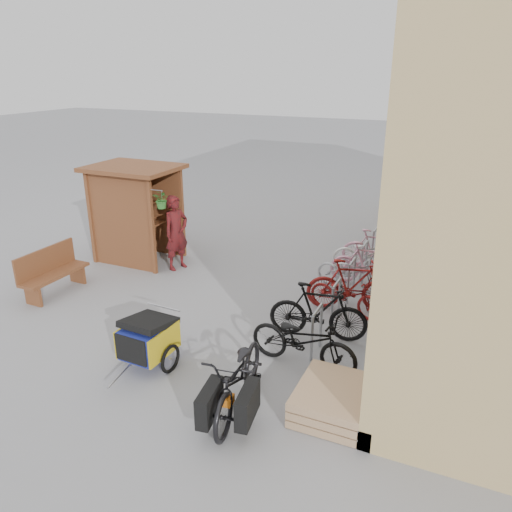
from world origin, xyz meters
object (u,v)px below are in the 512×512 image
at_px(pallet_stack, 333,400).
at_px(bench, 52,271).
at_px(bike_6, 368,254).
at_px(cargo_bike, 239,379).
at_px(bike_1, 318,311).
at_px(kiosk, 133,200).
at_px(bike_3, 352,285).
at_px(bike_2, 346,295).
at_px(bike_4, 350,272).
at_px(bike_0, 303,340).
at_px(bike_5, 368,264).
at_px(person_kiosk, 176,233).
at_px(shopping_carts, 415,218).
at_px(child_trailer, 148,338).
at_px(bike_7, 375,249).

relative_size(pallet_stack, bench, 0.75).
distance_m(pallet_stack, bike_6, 5.53).
relative_size(cargo_bike, bike_1, 1.17).
relative_size(kiosk, bike_3, 1.38).
bearing_deg(bike_1, bike_2, -20.49).
bearing_deg(pallet_stack, bike_6, 97.26).
distance_m(bike_3, bike_4, 1.05).
relative_size(bike_0, bike_5, 1.10).
distance_m(person_kiosk, bike_5, 4.55).
height_order(bench, bike_6, bench).
bearing_deg(pallet_stack, bike_0, 129.58).
height_order(cargo_bike, bike_4, cargo_bike).
height_order(shopping_carts, person_kiosk, person_kiosk).
bearing_deg(bike_6, bike_1, 164.02).
bearing_deg(bike_4, child_trailer, 159.29).
distance_m(bike_2, bike_5, 1.57).
bearing_deg(bike_3, cargo_bike, 154.36).
bearing_deg(bike_1, kiosk, 60.88).
xyz_separation_m(bench, bike_2, (6.06, 1.65, -0.11)).
bearing_deg(kiosk, bike_7, 18.06).
distance_m(bike_0, bike_5, 3.71).
bearing_deg(shopping_carts, pallet_stack, -90.00).
distance_m(child_trailer, bike_5, 5.36).
distance_m(bike_0, bike_4, 3.34).
bearing_deg(bike_6, bike_4, 159.61).
bearing_deg(bike_6, cargo_bike, 161.14).
distance_m(kiosk, bench, 2.68).
distance_m(bike_1, bike_6, 3.55).
xyz_separation_m(pallet_stack, cargo_bike, (-1.24, -0.49, 0.31)).
xyz_separation_m(pallet_stack, bike_4, (-0.84, 4.28, 0.20)).
bearing_deg(bench, kiosk, 81.76).
distance_m(child_trailer, bike_6, 6.03).
height_order(bike_4, bike_7, bike_7).
bearing_deg(bike_6, bench, 110.42).
height_order(pallet_stack, bike_6, bike_6).
height_order(child_trailer, bike_6, bike_6).
distance_m(person_kiosk, bike_1, 4.53).
bearing_deg(cargo_bike, shopping_carts, 73.47).
relative_size(person_kiosk, bike_6, 1.08).
height_order(bike_1, bike_5, bike_1).
distance_m(bench, bike_7, 7.45).
height_order(pallet_stack, bike_7, bike_7).
distance_m(pallet_stack, bike_1, 2.13).
distance_m(person_kiosk, bike_0, 5.07).
relative_size(bike_0, bike_1, 1.05).
bearing_deg(bench, bike_5, 28.76).
bearing_deg(shopping_carts, bike_7, -102.99).
distance_m(kiosk, bike_1, 5.86).
bearing_deg(kiosk, bike_0, -28.04).
distance_m(bike_3, bike_5, 1.37).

